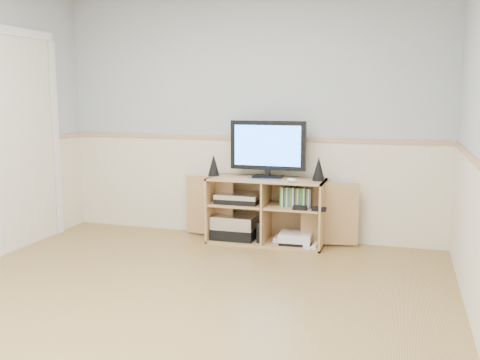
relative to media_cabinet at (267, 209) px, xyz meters
name	(u,v)px	position (x,y,z in m)	size (l,w,h in m)	color
room	(149,133)	(-0.31, -1.94, 0.88)	(4.04, 4.54, 2.54)	tan
media_cabinet	(267,209)	(0.00, 0.00, 0.00)	(1.78, 0.43, 0.65)	tan
monitor	(268,147)	(0.00, 0.00, 0.62)	(0.75, 0.18, 0.56)	black
speaker_left	(214,165)	(-0.56, -0.03, 0.43)	(0.12, 0.12, 0.22)	black
speaker_right	(319,169)	(0.51, -0.03, 0.43)	(0.12, 0.12, 0.23)	black
keyboard	(264,180)	(0.02, -0.19, 0.32)	(0.30, 0.12, 0.01)	silver
mouse	(292,180)	(0.28, -0.19, 0.34)	(0.10, 0.06, 0.04)	white
av_components	(236,219)	(-0.31, -0.05, -0.11)	(0.51, 0.32, 0.47)	black
game_consoles	(295,238)	(0.29, -0.06, -0.26)	(0.45, 0.30, 0.11)	white
game_cases	(296,197)	(0.31, -0.07, 0.15)	(0.30, 0.14, 0.19)	#3F8C3F
wall_outlet	(346,184)	(0.75, 0.17, 0.27)	(0.12, 0.03, 0.12)	white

